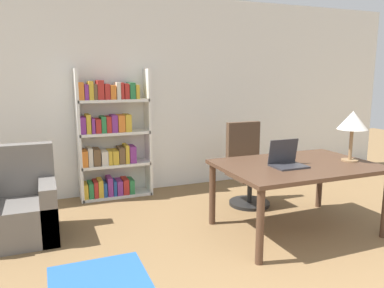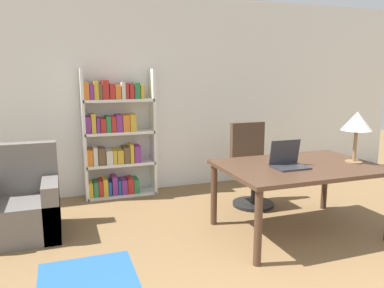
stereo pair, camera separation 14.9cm
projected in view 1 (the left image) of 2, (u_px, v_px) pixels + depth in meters
wall_back at (159, 95)px, 5.28m from camera, size 8.00×0.06×2.70m
desk at (297, 171)px, 3.87m from camera, size 1.59×1.09×0.72m
laptop at (287, 161)px, 3.75m from camera, size 0.33×0.26×0.27m
table_lamp at (353, 122)px, 3.92m from camera, size 0.31×0.31×0.53m
office_chair at (247, 168)px, 4.75m from camera, size 0.51×0.51×1.04m
armchair at (17, 210)px, 3.75m from camera, size 0.75×0.70×0.92m
bookshelf at (110, 140)px, 4.94m from camera, size 0.95×0.28×1.71m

